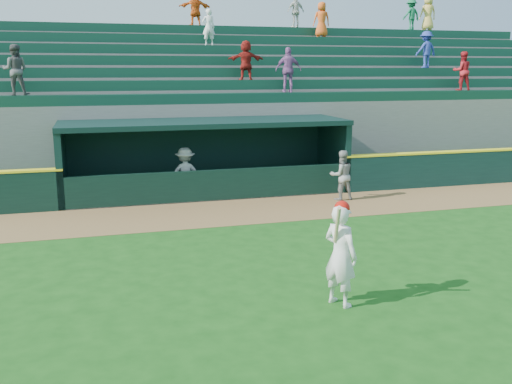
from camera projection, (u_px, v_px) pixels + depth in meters
ground at (277, 267)px, 12.08m from camera, size 120.00×120.00×0.00m
warning_track at (225, 212)px, 16.69m from camera, size 40.00×3.00×0.01m
dugout_player_front at (341, 175)px, 18.18m from camera, size 0.79×0.62×1.60m
dugout_player_inside at (185, 173)px, 18.30m from camera, size 1.12×0.70×1.67m
dugout at (204, 152)px, 19.32m from camera, size 9.40×2.80×2.46m
stands at (183, 112)px, 23.40m from camera, size 34.50×6.29×7.59m
batter_at_plate at (340, 253)px, 9.97m from camera, size 0.70×0.87×1.92m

